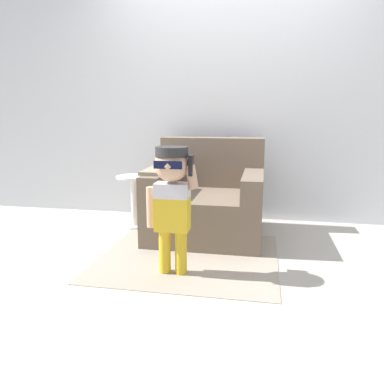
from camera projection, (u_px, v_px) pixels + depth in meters
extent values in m
plane|color=#ADA89E|center=(222.00, 233.00, 3.42)|extent=(10.00, 10.00, 0.00)
cube|color=silver|center=(231.00, 91.00, 3.72)|extent=(10.00, 0.05, 2.60)
cube|color=#6B5B4C|center=(207.00, 214.00, 3.33)|extent=(0.97, 0.93, 0.39)
cube|color=#6B5B4C|center=(213.00, 162.00, 3.59)|extent=(0.97, 0.22, 0.46)
cube|color=#6B5B4C|center=(159.00, 183.00, 3.24)|extent=(0.17, 0.71, 0.19)
cube|color=#6B5B4C|center=(253.00, 186.00, 3.09)|extent=(0.17, 0.71, 0.19)
cube|color=gray|center=(159.00, 170.00, 3.22)|extent=(0.21, 0.51, 0.03)
cylinder|color=gold|center=(165.00, 251.00, 2.54)|extent=(0.08, 0.08, 0.31)
cylinder|color=gold|center=(181.00, 252.00, 2.52)|extent=(0.08, 0.08, 0.31)
cube|color=gold|center=(172.00, 214.00, 2.48)|extent=(0.23, 0.13, 0.23)
cube|color=silver|center=(172.00, 190.00, 2.45)|extent=(0.23, 0.13, 0.10)
sphere|color=tan|center=(172.00, 165.00, 2.41)|extent=(0.23, 0.23, 0.23)
cylinder|color=#2D2D2D|center=(172.00, 152.00, 2.40)|extent=(0.21, 0.21, 0.06)
cube|color=#2D2D2D|center=(175.00, 153.00, 2.50)|extent=(0.13, 0.10, 0.01)
cube|color=#0F1433|center=(168.00, 165.00, 2.31)|extent=(0.18, 0.01, 0.05)
cylinder|color=tan|center=(151.00, 207.00, 2.50)|extent=(0.06, 0.06, 0.27)
cylinder|color=tan|center=(192.00, 177.00, 2.40)|extent=(0.09, 0.06, 0.16)
cube|color=black|center=(191.00, 165.00, 2.37)|extent=(0.02, 0.07, 0.13)
cylinder|color=white|center=(135.00, 226.00, 3.63)|extent=(0.21, 0.21, 0.02)
cylinder|color=white|center=(134.00, 203.00, 3.58)|extent=(0.06, 0.06, 0.48)
cylinder|color=white|center=(133.00, 177.00, 3.53)|extent=(0.32, 0.32, 0.02)
cube|color=#9E9384|center=(189.00, 256.00, 2.85)|extent=(1.32, 1.24, 0.01)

